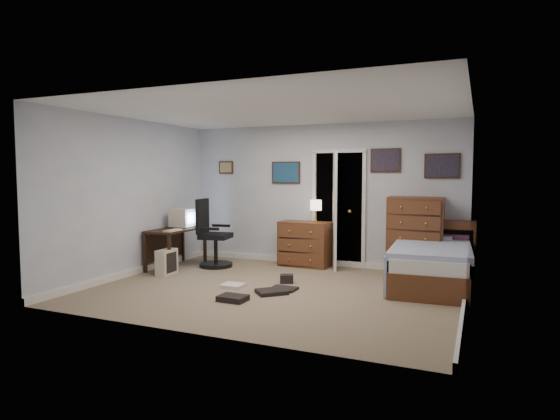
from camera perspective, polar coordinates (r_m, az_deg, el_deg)
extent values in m
cube|color=gray|center=(6.67, -0.67, -9.74)|extent=(5.00, 4.00, 0.02)
cube|color=black|center=(8.29, -12.53, -2.32)|extent=(0.59, 1.20, 0.04)
cube|color=black|center=(8.03, -16.12, -5.07)|extent=(0.05, 0.05, 0.65)
cube|color=black|center=(7.75, -13.33, -5.35)|extent=(0.05, 0.05, 0.65)
cube|color=black|center=(8.93, -11.77, -4.06)|extent=(0.05, 0.05, 0.65)
cube|color=black|center=(8.68, -9.14, -4.26)|extent=(0.05, 0.05, 0.65)
cube|color=black|center=(8.47, -13.94, -4.26)|extent=(0.06, 1.09, 0.46)
cube|color=beige|center=(8.38, -11.84, -0.93)|extent=(0.36, 0.34, 0.31)
cube|color=#8CB2F2|center=(8.29, -10.81, -0.97)|extent=(0.02, 0.26, 0.20)
cube|color=beige|center=(8.40, -11.82, -2.04)|extent=(0.24, 0.24, 0.02)
cube|color=beige|center=(7.90, -12.96, -2.44)|extent=(0.15, 0.37, 0.02)
cube|color=beige|center=(7.80, -13.65, -6.18)|extent=(0.20, 0.39, 0.41)
cube|color=black|center=(7.75, -13.07, -6.24)|extent=(0.01, 0.27, 0.32)
cylinder|color=black|center=(8.33, -7.82, -6.63)|extent=(0.66, 0.66, 0.07)
cylinder|color=black|center=(8.29, -7.83, -4.98)|extent=(0.08, 0.08, 0.44)
cube|color=black|center=(8.25, -7.85, -3.16)|extent=(0.56, 0.56, 0.09)
cube|color=black|center=(8.31, -9.43, -0.74)|extent=(0.14, 0.45, 0.61)
cube|color=black|center=(7.99, -8.58, -2.29)|extent=(0.34, 0.11, 0.04)
cube|color=black|center=(8.48, -7.19, -1.90)|extent=(0.34, 0.11, 0.04)
cube|color=maroon|center=(9.59, -8.03, -3.14)|extent=(0.16, 0.16, 0.74)
cube|color=brown|center=(8.28, 3.06, -4.13)|extent=(0.91, 0.50, 0.79)
cylinder|color=gold|center=(8.17, 4.39, -1.40)|extent=(0.13, 0.13, 0.02)
cylinder|color=gold|center=(8.15, 4.40, -0.58)|extent=(0.03, 0.03, 0.24)
cylinder|color=beige|center=(8.14, 4.40, 0.60)|extent=(0.21, 0.21, 0.18)
cube|color=black|center=(8.55, 7.76, 0.19)|extent=(0.90, 0.60, 2.00)
cube|color=white|center=(8.36, 4.18, 0.13)|extent=(0.06, 0.05, 2.00)
cube|color=white|center=(8.12, 10.20, -0.06)|extent=(0.06, 0.05, 2.00)
cube|color=white|center=(8.22, 7.21, 7.15)|extent=(0.96, 0.05, 0.06)
cube|color=white|center=(8.14, 6.64, -0.01)|extent=(0.31, 0.77, 2.00)
sphere|color=gold|center=(7.91, 8.47, -0.15)|extent=(0.06, 0.06, 0.06)
cube|color=brown|center=(7.78, 16.16, -3.09)|extent=(0.87, 0.53, 1.26)
cube|color=brown|center=(7.89, 19.14, -4.40)|extent=(1.00, 0.26, 0.89)
cube|color=black|center=(7.80, 19.14, -3.26)|extent=(0.91, 0.11, 0.30)
cube|color=maroon|center=(7.80, 19.13, -3.55)|extent=(0.80, 0.13, 0.22)
cube|color=brown|center=(7.17, 17.92, -7.44)|extent=(1.11, 2.06, 0.35)
cube|color=white|center=(7.12, 17.97, -5.35)|extent=(1.07, 2.01, 0.18)
cube|color=#6072B2|center=(7.00, 17.96, -4.59)|extent=(1.15, 1.76, 0.10)
cube|color=#6072B2|center=(7.09, 13.58, -6.62)|extent=(0.13, 1.71, 0.54)
cube|color=#6C76AD|center=(7.84, 18.22, -3.36)|extent=(0.57, 0.41, 0.13)
cube|color=#331E11|center=(9.10, -6.59, 5.17)|extent=(0.30, 0.03, 0.24)
cube|color=#8F6B4E|center=(9.08, -6.64, 5.18)|extent=(0.25, 0.01, 0.19)
cube|color=#331E11|center=(8.55, 0.73, 4.59)|extent=(0.55, 0.03, 0.40)
cube|color=#0B1F4E|center=(8.53, 0.68, 4.59)|extent=(0.50, 0.01, 0.35)
cube|color=#331E11|center=(8.03, 12.74, 5.92)|extent=(0.50, 0.03, 0.40)
cube|color=black|center=(8.02, 12.71, 5.93)|extent=(0.45, 0.01, 0.35)
cube|color=#331E11|center=(7.92, 19.17, 5.09)|extent=(0.55, 0.03, 0.40)
cube|color=black|center=(7.90, 19.16, 5.09)|extent=(0.50, 0.01, 0.35)
cube|color=black|center=(6.64, 0.47, -9.57)|extent=(0.36, 0.28, 0.04)
cube|color=silver|center=(6.83, -5.75, -9.15)|extent=(0.32, 0.27, 0.04)
cube|color=black|center=(7.04, 0.82, -8.38)|extent=(0.24, 0.22, 0.12)
cube|color=black|center=(6.11, -5.77, -10.64)|extent=(0.36, 0.27, 0.07)
cube|color=black|center=(6.44, -1.02, -9.93)|extent=(0.50, 0.50, 0.05)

